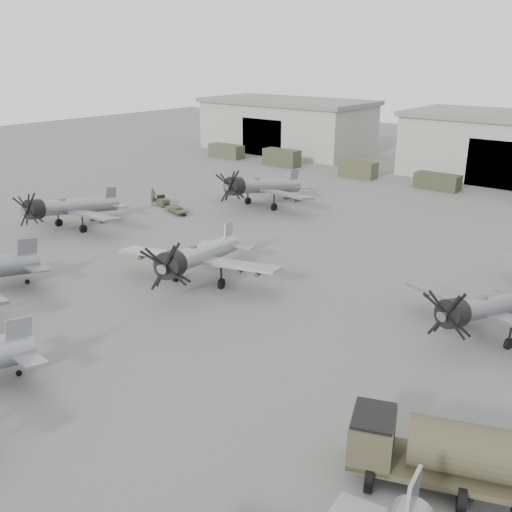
# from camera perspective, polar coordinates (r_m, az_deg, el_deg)

# --- Properties ---
(ground) EXTENTS (220.00, 220.00, 0.00)m
(ground) POSITION_cam_1_polar(r_m,az_deg,el_deg) (32.82, -7.90, -10.44)
(ground) COLOR #595957
(ground) RESTS_ON ground
(hangar_left) EXTENTS (29.00, 14.80, 8.70)m
(hangar_left) POSITION_cam_1_polar(r_m,az_deg,el_deg) (100.95, 3.07, 12.95)
(hangar_left) COLOR #A6A79C
(hangar_left) RESTS_ON ground
(support_truck_0) EXTENTS (6.07, 2.20, 2.14)m
(support_truck_0) POSITION_cam_1_polar(r_m,az_deg,el_deg) (94.29, -2.99, 10.43)
(support_truck_0) COLOR #3F462D
(support_truck_0) RESTS_ON ground
(support_truck_1) EXTENTS (5.74, 2.20, 2.50)m
(support_truck_1) POSITION_cam_1_polar(r_m,az_deg,el_deg) (87.22, 2.58, 9.79)
(support_truck_1) COLOR #3A3D28
(support_truck_1) RESTS_ON ground
(support_truck_2) EXTENTS (5.08, 2.20, 2.25)m
(support_truck_2) POSITION_cam_1_polar(r_m,az_deg,el_deg) (80.25, 10.18, 8.53)
(support_truck_2) COLOR #42442C
(support_truck_2) RESTS_ON ground
(support_truck_3) EXTENTS (5.52, 2.20, 1.97)m
(support_truck_3) POSITION_cam_1_polar(r_m,az_deg,el_deg) (75.57, 17.68, 7.10)
(support_truck_3) COLOR #343925
(support_truck_3) RESTS_ON ground
(aircraft_mid_0) EXTENTS (12.24, 11.01, 4.88)m
(aircraft_mid_0) POSITION_cam_1_polar(r_m,az_deg,el_deg) (58.01, -18.32, 4.63)
(aircraft_mid_0) COLOR gray
(aircraft_mid_0) RESTS_ON ground
(aircraft_mid_1) EXTENTS (12.56, 11.31, 5.03)m
(aircraft_mid_1) POSITION_cam_1_polar(r_m,az_deg,el_deg) (41.89, -5.96, -0.03)
(aircraft_mid_1) COLOR #9CA0A5
(aircraft_mid_1) RESTS_ON ground
(aircraft_mid_2) EXTENTS (11.13, 10.02, 4.43)m
(aircraft_mid_2) POSITION_cam_1_polar(r_m,az_deg,el_deg) (36.73, 21.99, -4.83)
(aircraft_mid_2) COLOR gray
(aircraft_mid_2) RESTS_ON ground
(aircraft_far_0) EXTENTS (13.13, 11.81, 5.24)m
(aircraft_far_0) POSITION_cam_1_polar(r_m,az_deg,el_deg) (63.15, 0.39, 6.97)
(aircraft_far_0) COLOR gray
(aircraft_far_0) RESTS_ON ground
(fuel_tanker) EXTENTS (7.94, 5.31, 2.91)m
(fuel_tanker) POSITION_cam_1_polar(r_m,az_deg,el_deg) (24.78, 18.28, -17.93)
(fuel_tanker) COLOR #43402C
(fuel_tanker) RESTS_ON ground
(tug_trailer) EXTENTS (6.00, 2.86, 1.20)m
(tug_trailer) POSITION_cam_1_polar(r_m,az_deg,el_deg) (63.85, -8.79, 5.10)
(tug_trailer) COLOR #393925
(tug_trailer) RESTS_ON ground
(ground_crew) EXTENTS (0.61, 0.79, 1.95)m
(ground_crew) POSITION_cam_1_polar(r_m,az_deg,el_deg) (65.28, -10.22, 5.82)
(ground_crew) COLOR #403F2A
(ground_crew) RESTS_ON ground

